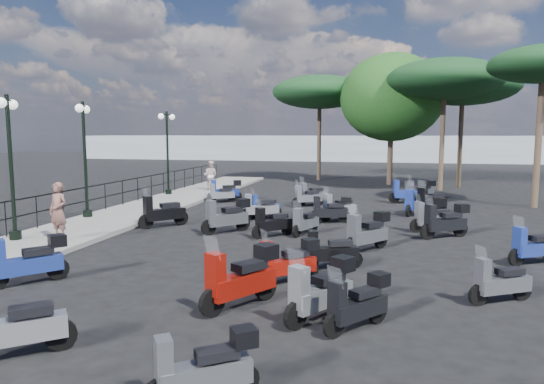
% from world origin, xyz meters
% --- Properties ---
extents(ground, '(120.00, 120.00, 0.00)m').
position_xyz_m(ground, '(0.00, 0.00, 0.00)').
color(ground, black).
rests_on(ground, ground).
extents(sidewalk, '(3.00, 30.00, 0.15)m').
position_xyz_m(sidewalk, '(-6.50, 3.00, 0.07)').
color(sidewalk, slate).
rests_on(sidewalk, ground).
extents(railing, '(0.04, 26.04, 1.10)m').
position_xyz_m(railing, '(-7.80, 2.80, 0.90)').
color(railing, black).
rests_on(railing, sidewalk).
extents(lamp_post_0, '(0.69, 1.18, 4.29)m').
position_xyz_m(lamp_post_0, '(-7.25, -3.62, 2.60)').
color(lamp_post_0, black).
rests_on(lamp_post_0, sidewalk).
extents(lamp_post_1, '(0.65, 1.22, 4.34)m').
position_xyz_m(lamp_post_1, '(-7.51, 0.41, 2.63)').
color(lamp_post_1, black).
rests_on(lamp_post_1, sidewalk).
extents(lamp_post_2, '(0.47, 1.25, 4.29)m').
position_xyz_m(lamp_post_2, '(-7.52, 7.57, 2.60)').
color(lamp_post_2, black).
rests_on(lamp_post_2, sidewalk).
extents(woman, '(0.70, 0.53, 1.73)m').
position_xyz_m(woman, '(-5.96, -3.32, 1.01)').
color(woman, brown).
rests_on(woman, sidewalk).
extents(pedestrian_far, '(0.80, 0.62, 1.63)m').
position_xyz_m(pedestrian_far, '(-6.04, 9.89, 0.96)').
color(pedestrian_far, silver).
rests_on(pedestrian_far, sidewalk).
extents(scooter_0, '(1.36, 1.17, 1.34)m').
position_xyz_m(scooter_0, '(-1.77, -10.00, 0.47)').
color(scooter_0, black).
rests_on(scooter_0, ground).
extents(scooter_1, '(1.24, 1.42, 1.37)m').
position_xyz_m(scooter_1, '(-4.09, -6.87, 0.52)').
color(scooter_1, black).
rests_on(scooter_1, ground).
extents(scooter_2, '(1.36, 1.48, 1.46)m').
position_xyz_m(scooter_2, '(-1.60, -0.58, 0.55)').
color(scooter_2, black).
rests_on(scooter_2, ground).
extents(scooter_3, '(1.32, 1.45, 1.47)m').
position_xyz_m(scooter_3, '(-4.13, -0.16, 0.51)').
color(scooter_3, black).
rests_on(scooter_3, ground).
extents(scooter_4, '(1.27, 0.93, 1.18)m').
position_xyz_m(scooter_4, '(-4.13, 6.17, 0.41)').
color(scooter_4, black).
rests_on(scooter_4, ground).
extents(scooter_5, '(1.58, 0.96, 1.36)m').
position_xyz_m(scooter_5, '(-4.08, 6.61, 0.51)').
color(scooter_5, black).
rests_on(scooter_5, ground).
extents(scooter_6, '(1.18, 1.66, 1.49)m').
position_xyz_m(scooter_6, '(0.89, -7.20, 0.56)').
color(scooter_6, black).
rests_on(scooter_6, ground).
extents(scooter_7, '(1.33, 1.11, 1.26)m').
position_xyz_m(scooter_7, '(1.47, -5.51, 0.48)').
color(scooter_7, black).
rests_on(scooter_7, ground).
extents(scooter_8, '(0.75, 1.42, 1.19)m').
position_xyz_m(scooter_8, '(1.01, -0.33, 0.41)').
color(scooter_8, black).
rests_on(scooter_8, ground).
extents(scooter_9, '(1.18, 1.08, 1.20)m').
position_xyz_m(scooter_9, '(-1.10, 2.53, 0.42)').
color(scooter_9, black).
rests_on(scooter_9, ground).
extents(scooter_10, '(1.50, 0.87, 1.29)m').
position_xyz_m(scooter_10, '(-1.11, 2.02, 0.45)').
color(scooter_10, black).
rests_on(scooter_10, ground).
extents(scooter_11, '(1.36, 0.97, 1.25)m').
position_xyz_m(scooter_11, '(0.11, 5.82, 0.43)').
color(scooter_11, black).
rests_on(scooter_11, ground).
extents(scooter_12, '(1.28, 0.98, 1.18)m').
position_xyz_m(scooter_12, '(1.40, -10.49, 0.44)').
color(scooter_12, black).
rests_on(scooter_12, ground).
extents(scooter_13, '(1.12, 1.53, 1.39)m').
position_xyz_m(scooter_13, '(2.45, -7.47, 0.52)').
color(scooter_13, black).
rests_on(scooter_13, ground).
extents(scooter_14, '(1.15, 1.23, 1.27)m').
position_xyz_m(scooter_14, '(0.03, -0.88, 0.44)').
color(scooter_14, black).
rests_on(scooter_14, ground).
extents(scooter_15, '(1.34, 1.17, 1.34)m').
position_xyz_m(scooter_15, '(1.82, 2.56, 0.46)').
color(scooter_15, black).
rests_on(scooter_15, ground).
extents(scooter_16, '(1.56, 0.73, 1.27)m').
position_xyz_m(scooter_16, '(1.60, 1.97, 0.48)').
color(scooter_16, black).
rests_on(scooter_16, ground).
extents(scooter_17, '(1.32, 1.19, 1.33)m').
position_xyz_m(scooter_17, '(0.23, 6.44, 0.46)').
color(scooter_17, black).
rests_on(scooter_17, ground).
extents(scooter_18, '(1.07, 1.24, 1.19)m').
position_xyz_m(scooter_18, '(3.11, -7.77, 0.45)').
color(scooter_18, black).
rests_on(scooter_18, ground).
extents(scooter_19, '(1.49, 0.73, 1.24)m').
position_xyz_m(scooter_19, '(2.26, -4.15, 0.43)').
color(scooter_19, black).
rests_on(scooter_19, ground).
extents(scooter_20, '(1.22, 1.50, 1.41)m').
position_xyz_m(scooter_20, '(3.08, -2.11, 0.53)').
color(scooter_20, black).
rests_on(scooter_20, ground).
extents(scooter_21, '(1.55, 0.85, 1.31)m').
position_xyz_m(scooter_21, '(5.11, 1.15, 0.46)').
color(scooter_21, black).
rests_on(scooter_21, ground).
extents(scooter_22, '(0.83, 1.70, 1.41)m').
position_xyz_m(scooter_22, '(4.68, 4.61, 0.49)').
color(scooter_22, black).
rests_on(scooter_22, ground).
extents(scooter_23, '(1.76, 0.71, 1.42)m').
position_xyz_m(scooter_23, '(4.56, 7.91, 0.49)').
color(scooter_23, black).
rests_on(scooter_23, ground).
extents(scooter_24, '(1.32, 0.86, 1.18)m').
position_xyz_m(scooter_24, '(5.76, -5.81, 0.41)').
color(scooter_24, black).
rests_on(scooter_24, ground).
extents(scooter_25, '(1.41, 0.95, 1.27)m').
position_xyz_m(scooter_25, '(7.23, -2.56, 0.44)').
color(scooter_25, black).
rests_on(scooter_25, ground).
extents(scooter_26, '(1.57, 1.10, 1.41)m').
position_xyz_m(scooter_26, '(5.42, 0.21, 0.53)').
color(scooter_26, black).
rests_on(scooter_26, ground).
extents(scooter_27, '(1.36, 1.36, 1.45)m').
position_xyz_m(scooter_27, '(5.39, 4.87, 0.50)').
color(scooter_27, black).
rests_on(scooter_27, ground).
extents(scooter_28, '(1.54, 0.82, 1.29)m').
position_xyz_m(scooter_28, '(5.27, 9.11, 0.48)').
color(scooter_28, black).
rests_on(scooter_28, ground).
extents(broadleaf_tree, '(6.56, 6.56, 8.37)m').
position_xyz_m(broadleaf_tree, '(3.83, 16.45, 5.57)').
color(broadleaf_tree, '#38281E').
rests_on(broadleaf_tree, ground).
extents(pine_0, '(6.62, 6.62, 7.53)m').
position_xyz_m(pine_0, '(6.70, 13.82, 6.35)').
color(pine_0, '#38281E').
rests_on(pine_0, ground).
extents(pine_1, '(6.73, 6.73, 7.35)m').
position_xyz_m(pine_1, '(8.00, 15.98, 6.16)').
color(pine_1, '#38281E').
rests_on(pine_1, ground).
extents(pine_2, '(6.66, 6.66, 7.35)m').
position_xyz_m(pine_2, '(-1.07, 18.58, 6.17)').
color(pine_2, '#38281E').
rests_on(pine_2, ground).
extents(pine_3, '(4.63, 4.63, 7.11)m').
position_xyz_m(pine_3, '(10.11, 7.86, 6.26)').
color(pine_3, '#38281E').
rests_on(pine_3, ground).
extents(distant_hills, '(70.00, 8.00, 3.00)m').
position_xyz_m(distant_hills, '(0.00, 45.00, 1.50)').
color(distant_hills, gray).
rests_on(distant_hills, ground).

